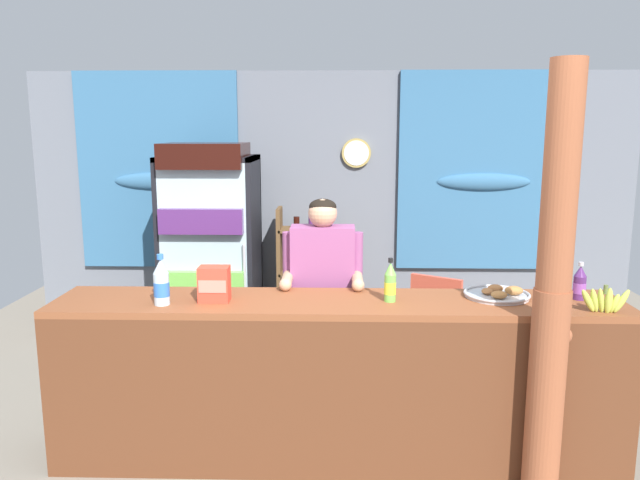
{
  "coord_description": "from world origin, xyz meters",
  "views": [
    {
      "loc": [
        0.04,
        -2.97,
        2.0
      ],
      "look_at": [
        -0.07,
        0.96,
        1.28
      ],
      "focal_mm": 34.33,
      "sensor_mm": 36.0,
      "label": 1
    }
  ],
  "objects_px": {
    "bottle_shelf_rack": "(304,277)",
    "banana_bunch": "(605,301)",
    "plastic_lawn_chair": "(441,318)",
    "drink_fridge": "(210,243)",
    "soda_bottle_water": "(161,283)",
    "soda_bottle_lime_soda": "(390,283)",
    "snack_box_crackers": "(214,284)",
    "stall_counter": "(338,369)",
    "soda_bottle_grape_soda": "(580,284)",
    "pastry_tray": "(498,294)",
    "shopkeeper": "(323,283)",
    "timber_post": "(552,299)"
  },
  "relations": [
    {
      "from": "soda_bottle_water",
      "to": "soda_bottle_lime_soda",
      "type": "relative_size",
      "value": 1.14
    },
    {
      "from": "timber_post",
      "to": "bottle_shelf_rack",
      "type": "distance_m",
      "value": 2.69
    },
    {
      "from": "bottle_shelf_rack",
      "to": "soda_bottle_grape_soda",
      "type": "xyz_separation_m",
      "value": [
        1.73,
        -1.81,
        0.42
      ]
    },
    {
      "from": "soda_bottle_lime_soda",
      "to": "bottle_shelf_rack",
      "type": "bearing_deg",
      "value": 107.77
    },
    {
      "from": "pastry_tray",
      "to": "shopkeeper",
      "type": "bearing_deg",
      "value": 160.36
    },
    {
      "from": "shopkeeper",
      "to": "bottle_shelf_rack",
      "type": "bearing_deg",
      "value": 98.04
    },
    {
      "from": "pastry_tray",
      "to": "bottle_shelf_rack",
      "type": "bearing_deg",
      "value": 125.33
    },
    {
      "from": "bottle_shelf_rack",
      "to": "shopkeeper",
      "type": "distance_m",
      "value": 1.44
    },
    {
      "from": "stall_counter",
      "to": "pastry_tray",
      "type": "height_order",
      "value": "pastry_tray"
    },
    {
      "from": "shopkeeper",
      "to": "soda_bottle_water",
      "type": "relative_size",
      "value": 5.21
    },
    {
      "from": "stall_counter",
      "to": "banana_bunch",
      "type": "height_order",
      "value": "banana_bunch"
    },
    {
      "from": "drink_fridge",
      "to": "soda_bottle_grape_soda",
      "type": "xyz_separation_m",
      "value": [
        2.51,
        -1.52,
        0.05
      ]
    },
    {
      "from": "stall_counter",
      "to": "drink_fridge",
      "type": "bearing_deg",
      "value": 122.45
    },
    {
      "from": "bottle_shelf_rack",
      "to": "snack_box_crackers",
      "type": "bearing_deg",
      "value": -102.54
    },
    {
      "from": "drink_fridge",
      "to": "soda_bottle_water",
      "type": "height_order",
      "value": "drink_fridge"
    },
    {
      "from": "soda_bottle_water",
      "to": "banana_bunch",
      "type": "relative_size",
      "value": 1.05
    },
    {
      "from": "banana_bunch",
      "to": "soda_bottle_lime_soda",
      "type": "bearing_deg",
      "value": 170.86
    },
    {
      "from": "stall_counter",
      "to": "soda_bottle_grape_soda",
      "type": "relative_size",
      "value": 14.86
    },
    {
      "from": "soda_bottle_water",
      "to": "snack_box_crackers",
      "type": "bearing_deg",
      "value": 14.61
    },
    {
      "from": "shopkeeper",
      "to": "soda_bottle_lime_soda",
      "type": "bearing_deg",
      "value": -50.03
    },
    {
      "from": "timber_post",
      "to": "shopkeeper",
      "type": "relative_size",
      "value": 1.51
    },
    {
      "from": "bottle_shelf_rack",
      "to": "plastic_lawn_chair",
      "type": "xyz_separation_m",
      "value": [
        1.13,
        -0.6,
        -0.18
      ]
    },
    {
      "from": "plastic_lawn_chair",
      "to": "pastry_tray",
      "type": "relative_size",
      "value": 2.19
    },
    {
      "from": "shopkeeper",
      "to": "banana_bunch",
      "type": "height_order",
      "value": "shopkeeper"
    },
    {
      "from": "bottle_shelf_rack",
      "to": "banana_bunch",
      "type": "bearing_deg",
      "value": -49.51
    },
    {
      "from": "soda_bottle_grape_soda",
      "to": "stall_counter",
      "type": "bearing_deg",
      "value": -172.88
    },
    {
      "from": "plastic_lawn_chair",
      "to": "drink_fridge",
      "type": "bearing_deg",
      "value": 170.79
    },
    {
      "from": "pastry_tray",
      "to": "soda_bottle_water",
      "type": "bearing_deg",
      "value": -173.99
    },
    {
      "from": "stall_counter",
      "to": "shopkeeper",
      "type": "distance_m",
      "value": 0.7
    },
    {
      "from": "pastry_tray",
      "to": "timber_post",
      "type": "bearing_deg",
      "value": -71.0
    },
    {
      "from": "snack_box_crackers",
      "to": "pastry_tray",
      "type": "height_order",
      "value": "snack_box_crackers"
    },
    {
      "from": "soda_bottle_lime_soda",
      "to": "pastry_tray",
      "type": "relative_size",
      "value": 0.66
    },
    {
      "from": "bottle_shelf_rack",
      "to": "plastic_lawn_chair",
      "type": "height_order",
      "value": "bottle_shelf_rack"
    },
    {
      "from": "soda_bottle_lime_soda",
      "to": "banana_bunch",
      "type": "distance_m",
      "value": 1.18
    },
    {
      "from": "drink_fridge",
      "to": "banana_bunch",
      "type": "relative_size",
      "value": 6.66
    },
    {
      "from": "timber_post",
      "to": "banana_bunch",
      "type": "xyz_separation_m",
      "value": [
        0.35,
        0.17,
        -0.06
      ]
    },
    {
      "from": "stall_counter",
      "to": "drink_fridge",
      "type": "height_order",
      "value": "drink_fridge"
    },
    {
      "from": "timber_post",
      "to": "soda_bottle_water",
      "type": "bearing_deg",
      "value": 173.2
    },
    {
      "from": "soda_bottle_lime_soda",
      "to": "pastry_tray",
      "type": "bearing_deg",
      "value": 9.13
    },
    {
      "from": "stall_counter",
      "to": "soda_bottle_grape_soda",
      "type": "height_order",
      "value": "soda_bottle_grape_soda"
    },
    {
      "from": "soda_bottle_lime_soda",
      "to": "timber_post",
      "type": "bearing_deg",
      "value": -23.64
    },
    {
      "from": "soda_bottle_water",
      "to": "soda_bottle_grape_soda",
      "type": "xyz_separation_m",
      "value": [
        2.44,
        0.18,
        -0.03
      ]
    },
    {
      "from": "bottle_shelf_rack",
      "to": "drink_fridge",
      "type": "bearing_deg",
      "value": -159.75
    },
    {
      "from": "drink_fridge",
      "to": "shopkeeper",
      "type": "xyz_separation_m",
      "value": [
        0.98,
        -1.11,
        -0.06
      ]
    },
    {
      "from": "pastry_tray",
      "to": "soda_bottle_lime_soda",
      "type": "bearing_deg",
      "value": -170.87
    },
    {
      "from": "snack_box_crackers",
      "to": "pastry_tray",
      "type": "relative_size",
      "value": 0.53
    },
    {
      "from": "snack_box_crackers",
      "to": "bottle_shelf_rack",
      "type": "bearing_deg",
      "value": 77.46
    },
    {
      "from": "pastry_tray",
      "to": "banana_bunch",
      "type": "distance_m",
      "value": 0.59
    },
    {
      "from": "plastic_lawn_chair",
      "to": "timber_post",
      "type": "bearing_deg",
      "value": -80.19
    },
    {
      "from": "plastic_lawn_chair",
      "to": "soda_bottle_lime_soda",
      "type": "height_order",
      "value": "soda_bottle_lime_soda"
    }
  ]
}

